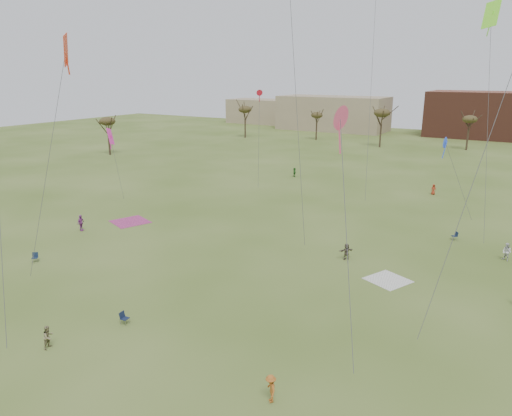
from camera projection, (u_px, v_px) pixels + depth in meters
The scene contains 18 objects.
ground at pixel (167, 325), 32.89m from camera, with size 260.00×260.00×0.00m, color #41581B.
spectator_fore_b at pixel (48, 337), 30.00m from camera, with size 0.74×0.58×1.52m, color #857B54.
spectator_fore_c at pixel (346, 251), 44.27m from camera, with size 1.44×0.46×1.55m, color brown.
flyer_mid_b at pixel (271, 389), 25.05m from camera, with size 1.02×0.58×1.57m, color #AF5E20.
spectator_mid_d at pixel (81, 223), 52.29m from camera, with size 1.06×0.44×1.81m, color #973F96.
spectator_mid_e at pixel (507, 252), 43.93m from camera, with size 0.83×0.64×1.70m, color silver.
flyer_far_a at pixel (294, 172), 79.67m from camera, with size 1.39×0.44×1.50m, color #296822.
flyer_far_b at pixel (433, 189), 67.89m from camera, with size 0.74×0.48×1.50m, color #A3331B.
blanket_cream at pixel (388, 280), 40.00m from camera, with size 3.08×3.08×0.03m, color silver.
blanket_plum at pixel (130, 222), 55.66m from camera, with size 3.82×3.82×0.03m, color #AD3575.
camp_chair_left at pixel (35, 259), 43.78m from camera, with size 0.74×0.74×0.87m.
camp_chair_center at pixel (125, 320), 32.98m from camera, with size 0.59×0.55×0.87m.
camp_chair_right at pixel (454, 238), 49.57m from camera, with size 0.74×0.73×0.87m.
kites_aloft at pixel (346, 12), 47.03m from camera, with size 64.39×50.67×27.93m.
tree_line at pixel (413, 122), 97.53m from camera, with size 117.44×49.32×8.91m.
building_tan at pixel (333, 113), 143.61m from camera, with size 32.00×14.00×10.00m, color #937F60.
building_brick at pixel (480, 114), 127.60m from camera, with size 26.00×16.00×12.00m, color brown.
building_tan_west at pixel (259, 111), 164.55m from camera, with size 20.00×12.00×8.00m, color #937F60.
Camera 1 is at (20.49, -21.99, 16.81)m, focal length 33.40 mm.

